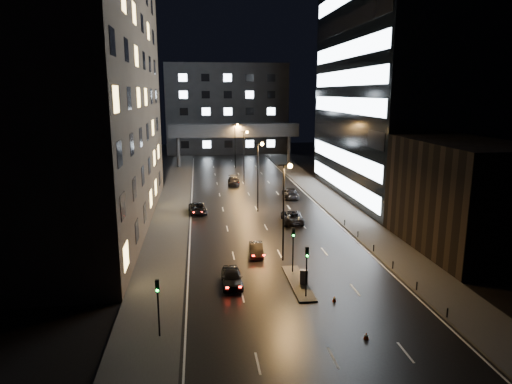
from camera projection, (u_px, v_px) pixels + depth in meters
ground at (249, 194)px, 78.37m from camera, size 160.00×160.00×0.00m
sidewalk_left at (174, 202)px, 71.96m from camera, size 5.00×110.00×0.15m
sidewalk_right at (327, 198)px, 75.05m from camera, size 5.00×110.00×0.15m
building_left at (80, 68)px, 55.82m from camera, size 15.00×48.00×40.00m
building_right_low at (463, 196)px, 49.52m from camera, size 10.00×18.00×12.00m
building_right_glass at (406, 58)px, 72.79m from camera, size 20.00×36.00×45.00m
building_far at (226, 109)px, 131.92m from camera, size 34.00×14.00×25.00m
skybridge at (234, 131)px, 105.67m from camera, size 30.00×3.00×10.00m
median_island at (298, 283)px, 41.56m from camera, size 1.60×8.00×0.15m
traffic_signal_near at (293, 242)px, 43.34m from camera, size 0.28×0.34×4.40m
traffic_signal_far at (307, 263)px, 38.01m from camera, size 0.28×0.34×4.40m
traffic_signal_corner at (158, 299)px, 31.73m from camera, size 0.28×0.34×4.40m
bollard_row at (383, 257)px, 47.07m from camera, size 0.12×25.12×0.90m
streetlight_near at (285, 199)px, 45.99m from camera, size 1.45×0.50×10.15m
streetlight_mid_a at (259, 168)px, 65.38m from camera, size 1.45×0.50×10.15m
streetlight_mid_b at (245, 151)px, 84.76m from camera, size 1.45×0.50×10.15m
streetlight_far at (236, 140)px, 104.14m from camera, size 1.45×0.50×10.15m
car_away_a at (232, 277)px, 41.05m from camera, size 1.82×4.50×1.53m
car_away_b at (256, 249)px, 48.69m from camera, size 1.66×4.08×1.32m
car_away_c at (198, 209)px, 65.59m from camera, size 2.83×5.28×1.41m
car_away_d at (234, 181)px, 85.89m from camera, size 2.29×5.26×1.51m
car_toward_a at (292, 217)px, 61.08m from camera, size 3.11×5.92×1.59m
car_toward_b at (290, 193)px, 75.41m from camera, size 2.38×5.53×1.59m
utility_cabinet at (304, 277)px, 40.98m from camera, size 0.81×0.62×1.35m
cone_a at (366, 336)px, 32.17m from camera, size 0.49×0.49×0.50m
cone_b at (334, 299)px, 37.97m from camera, size 0.33×0.33×0.50m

